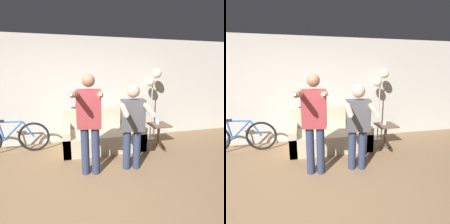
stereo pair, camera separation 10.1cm
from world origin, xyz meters
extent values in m
plane|color=#846647|center=(0.00, 0.00, 0.00)|extent=(16.00, 16.00, 0.00)
cube|color=beige|center=(0.00, 2.47, 1.30)|extent=(10.00, 0.05, 2.60)
cube|color=beige|center=(0.47, 1.87, 0.21)|extent=(1.82, 0.95, 0.41)
cube|color=beige|center=(0.47, 2.28, 0.65)|extent=(1.82, 0.14, 0.48)
cube|color=beige|center=(-0.36, 1.87, 0.28)|extent=(0.16, 0.95, 0.55)
cube|color=beige|center=(1.30, 1.87, 0.28)|extent=(0.16, 0.95, 0.55)
cylinder|color=#2D3856|center=(-0.04, 0.85, 0.43)|extent=(0.14, 0.14, 0.85)
cylinder|color=#2D3856|center=(0.14, 0.81, 0.43)|extent=(0.14, 0.14, 0.85)
cube|color=#9E383D|center=(0.05, 0.83, 1.17)|extent=(0.43, 0.29, 0.64)
sphere|color=#9E7051|center=(0.05, 0.83, 1.64)|extent=(0.21, 0.21, 0.21)
cylinder|color=#9E7051|center=(-0.18, 0.62, 1.45)|extent=(0.18, 0.51, 0.15)
cube|color=white|center=(-0.23, 0.37, 1.48)|extent=(0.06, 0.13, 0.05)
cylinder|color=#9E7051|center=(0.19, 0.55, 1.45)|extent=(0.18, 0.51, 0.15)
cube|color=white|center=(0.15, 0.31, 1.48)|extent=(0.06, 0.13, 0.05)
cylinder|color=#2D3856|center=(0.71, 0.84, 0.37)|extent=(0.14, 0.14, 0.74)
cylinder|color=#2D3856|center=(0.90, 0.82, 0.37)|extent=(0.14, 0.14, 0.74)
cube|color=#4C4C51|center=(0.81, 0.83, 1.02)|extent=(0.44, 0.28, 0.56)
sphere|color=#D8AD8C|center=(0.81, 0.83, 1.45)|extent=(0.23, 0.23, 0.23)
cylinder|color=#D8AD8C|center=(0.58, 0.62, 1.20)|extent=(0.16, 0.52, 0.17)
cube|color=white|center=(0.54, 0.37, 1.16)|extent=(0.05, 0.13, 0.05)
cylinder|color=#D8AD8C|center=(0.96, 0.56, 1.20)|extent=(0.16, 0.52, 0.17)
cube|color=white|center=(0.93, 0.31, 1.16)|extent=(0.05, 0.13, 0.05)
ellipsoid|color=#3D3833|center=(0.03, 2.28, 0.96)|extent=(0.35, 0.12, 0.13)
sphere|color=#3D3833|center=(0.18, 2.28, 1.01)|extent=(0.09, 0.09, 0.09)
ellipsoid|color=#3D3833|center=(-0.15, 2.29, 0.92)|extent=(0.19, 0.04, 0.04)
cone|color=#3D3833|center=(0.17, 2.26, 1.04)|extent=(0.03, 0.03, 0.02)
cone|color=#3D3833|center=(0.17, 2.29, 1.04)|extent=(0.03, 0.03, 0.02)
cylinder|color=#B2B2B7|center=(1.79, 2.10, 0.01)|extent=(0.26, 0.26, 0.02)
cylinder|color=#B2B2B7|center=(1.79, 2.10, 0.82)|extent=(0.03, 0.03, 1.65)
sphere|color=#F4E5C1|center=(1.89, 2.10, 1.73)|extent=(0.24, 0.24, 0.24)
sphere|color=#F4E5C1|center=(1.71, 2.10, 1.53)|extent=(0.24, 0.24, 0.24)
cylinder|color=brown|center=(1.79, 1.66, 0.01)|extent=(0.32, 0.32, 0.02)
cylinder|color=brown|center=(1.79, 1.66, 0.26)|extent=(0.06, 0.06, 0.51)
cube|color=brown|center=(1.79, 1.66, 0.53)|extent=(0.46, 0.46, 0.03)
cylinder|color=white|center=(1.77, 1.69, 0.59)|extent=(0.08, 0.08, 0.10)
torus|color=black|center=(-1.09, 2.04, 0.34)|extent=(0.68, 0.05, 0.68)
cylinder|color=blue|center=(-1.50, 2.04, 0.51)|extent=(0.43, 0.04, 0.41)
cylinder|color=blue|center=(-1.73, 2.04, 0.52)|extent=(0.10, 0.04, 0.41)
cylinder|color=blue|center=(-1.53, 2.04, 0.72)|extent=(0.47, 0.04, 0.05)
cylinder|color=blue|center=(-1.19, 2.04, 0.52)|extent=(0.23, 0.04, 0.39)
camera|label=1|loc=(-0.24, -1.98, 1.77)|focal=28.00mm
camera|label=2|loc=(-0.14, -2.00, 1.77)|focal=28.00mm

